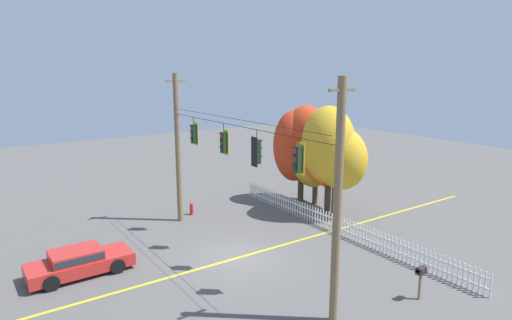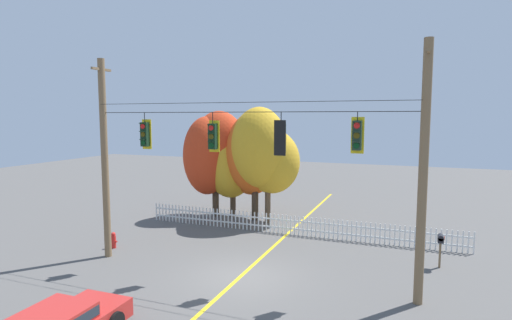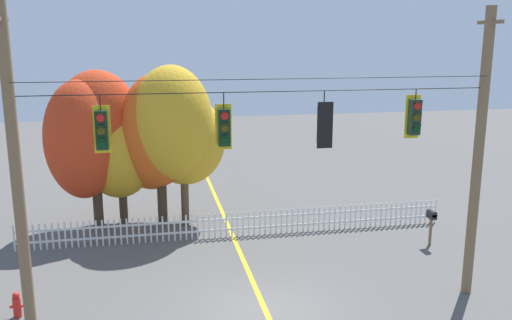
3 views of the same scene
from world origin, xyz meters
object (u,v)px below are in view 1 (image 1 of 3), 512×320
Objects in this scene: traffic_signal_southbound_primary at (257,151)px; autumn_oak_far_east at (326,154)px; traffic_signal_northbound_primary at (224,143)px; autumn_maple_near_fence at (300,142)px; autumn_maple_mid at (313,156)px; traffic_signal_westbound_side at (298,159)px; fire_hydrant at (192,209)px; roadside_mailbox at (421,272)px; parked_car at (79,261)px; autumn_maple_far_west at (334,151)px; traffic_signal_northbound_secondary at (194,134)px.

traffic_signal_southbound_primary is 9.48m from autumn_oak_far_east.
traffic_signal_northbound_primary is 0.24× the size of autumn_maple_near_fence.
traffic_signal_southbound_primary reaches higher than autumn_maple_mid.
autumn_maple_near_fence is 2.66m from autumn_oak_far_east.
fire_hydrant is at bearing 174.86° from traffic_signal_westbound_side.
traffic_signal_southbound_primary is 2.06× the size of fire_hydrant.
roadside_mailbox reaches higher than fire_hydrant.
traffic_signal_northbound_primary is 8.53m from autumn_oak_far_east.
traffic_signal_northbound_primary reaches higher than fire_hydrant.
roadside_mailbox is (8.29, 3.77, -4.24)m from traffic_signal_northbound_primary.
traffic_signal_southbound_primary reaches higher than fire_hydrant.
parked_car is (-4.05, -6.52, -4.75)m from traffic_signal_southbound_primary.
parked_car is (1.85, -15.00, -2.62)m from autumn_maple_mid.
roadside_mailbox is at bearing -24.68° from autumn_maple_far_west.
autumn_maple_far_west reaches higher than traffic_signal_westbound_side.
traffic_signal_westbound_side is 10.18m from autumn_maple_far_west.
autumn_maple_near_fence is at bearing 117.58° from traffic_signal_northbound_primary.
fire_hydrant is (-8.48, 1.02, -4.99)m from traffic_signal_southbound_primary.
traffic_signal_westbound_side is 12.24m from autumn_maple_mid.
autumn_maple_near_fence is 1.24× the size of autumn_maple_mid.
autumn_maple_far_west is at bearing 95.81° from traffic_signal_northbound_primary.
autumn_maple_mid is at bearing 167.83° from autumn_maple_far_west.
fire_hydrant is (-4.06, -7.19, -3.29)m from autumn_oak_far_east.
traffic_signal_westbound_side is at bearing -49.18° from autumn_oak_far_east.
traffic_signal_northbound_secondary is 0.34× the size of parked_car.
autumn_maple_mid is 0.78× the size of autumn_maple_far_west.
autumn_maple_mid is at bearing 169.64° from autumn_oak_far_east.
traffic_signal_northbound_primary is at bearing -84.19° from autumn_maple_far_west.
traffic_signal_northbound_secondary is 5.81m from traffic_signal_southbound_primary.
traffic_signal_northbound_primary is at bearing -0.00° from traffic_signal_northbound_secondary.
parked_car is (-6.70, -6.54, -4.88)m from traffic_signal_westbound_side.
traffic_signal_southbound_primary is at bearing 58.15° from parked_car.
autumn_maple_mid is 3.78× the size of roadside_mailbox.
fire_hydrant is 0.55× the size of roadside_mailbox.
autumn_maple_near_fence is at bearing 160.25° from roadside_mailbox.
autumn_maple_near_fence reaches higher than roadside_mailbox.
traffic_signal_southbound_primary is at bearing -179.57° from traffic_signal_westbound_side.
autumn_maple_mid is (-0.09, 8.46, -2.16)m from traffic_signal_northbound_secondary.
autumn_oak_far_east is (-1.70, 8.19, -1.70)m from traffic_signal_northbound_primary.
autumn_maple_near_fence reaches higher than traffic_signal_westbound_side.
fire_hydrant is (-2.67, 1.00, -5.02)m from traffic_signal_northbound_secondary.
traffic_signal_northbound_primary is at bearing 78.49° from parked_car.
traffic_signal_southbound_primary is 2.66m from traffic_signal_westbound_side.
parked_car is at bearing -78.56° from autumn_maple_near_fence.
traffic_signal_northbound_primary is 7.69m from fire_hydrant.
parked_car is (3.00, -14.84, -3.38)m from autumn_maple_near_fence.
traffic_signal_northbound_primary is 0.23× the size of autumn_maple_far_west.
traffic_signal_southbound_primary is 0.23× the size of autumn_maple_far_west.
traffic_signal_northbound_secondary is at bearing -161.68° from roadside_mailbox.
roadside_mailbox is at bearing 18.32° from traffic_signal_northbound_secondary.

